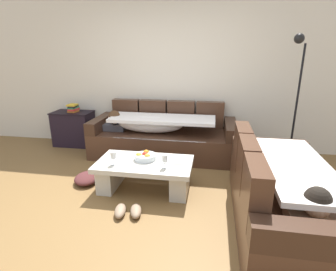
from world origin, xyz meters
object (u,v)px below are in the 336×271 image
object	(u,v)px
side_cabinet	(74,128)
open_magazine	(173,161)
floor_lamp	(295,93)
pair_of_shoes	(128,211)
couch_along_wall	(161,136)
coffee_table	(145,172)
wine_glass_near_right	(165,159)
crumpled_garment	(87,178)
fruit_bowl	(145,156)
wine_glass_near_left	(113,156)
couch_near_window	(282,195)
book_stack_on_cabinet	(73,108)

from	to	relation	value
side_cabinet	open_magazine	bearing A→B (deg)	-33.16
floor_lamp	pair_of_shoes	distance (m)	2.93
couch_along_wall	floor_lamp	bearing A→B (deg)	-0.69
coffee_table	wine_glass_near_right	xyz separation A→B (m)	(0.29, -0.14, 0.26)
open_magazine	crumpled_garment	distance (m)	1.23
wine_glass_near_right	fruit_bowl	bearing A→B (deg)	144.55
open_magazine	crumpled_garment	bearing A→B (deg)	179.23
open_magazine	pair_of_shoes	size ratio (longest dim) A/B	0.80
fruit_bowl	pair_of_shoes	world-z (taller)	fruit_bowl
couch_along_wall	crumpled_garment	bearing A→B (deg)	-124.18
coffee_table	wine_glass_near_left	distance (m)	0.46
coffee_table	fruit_bowl	xyz separation A→B (m)	(-0.01, 0.07, 0.18)
wine_glass_near_right	couch_along_wall	bearing A→B (deg)	102.74
coffee_table	open_magazine	xyz separation A→B (m)	(0.35, 0.08, 0.15)
couch_near_window	wine_glass_near_right	bearing A→B (deg)	73.92
couch_near_window	side_cabinet	distance (m)	3.83
open_magazine	crumpled_garment	world-z (taller)	open_magazine
pair_of_shoes	fruit_bowl	bearing A→B (deg)	87.34
couch_near_window	side_cabinet	bearing A→B (deg)	59.33
fruit_bowl	crumpled_garment	xyz separation A→B (m)	(-0.82, -0.04, -0.36)
fruit_bowl	pair_of_shoes	xyz separation A→B (m)	(-0.03, -0.67, -0.38)
book_stack_on_cabinet	crumpled_garment	bearing A→B (deg)	-57.87
couch_along_wall	floor_lamp	xyz separation A→B (m)	(2.04, -0.02, 0.79)
coffee_table	wine_glass_near_left	bearing A→B (deg)	-157.17
side_cabinet	book_stack_on_cabinet	xyz separation A→B (m)	(0.03, -0.00, 0.39)
pair_of_shoes	crumpled_garment	size ratio (longest dim) A/B	0.87
floor_lamp	pair_of_shoes	xyz separation A→B (m)	(-2.06, -1.80, -1.07)
coffee_table	crumpled_garment	world-z (taller)	coffee_table
couch_along_wall	fruit_bowl	distance (m)	1.16
fruit_bowl	crumpled_garment	world-z (taller)	fruit_bowl
book_stack_on_cabinet	wine_glass_near_right	bearing A→B (deg)	-38.40
side_cabinet	wine_glass_near_left	bearing A→B (deg)	-48.83
crumpled_garment	fruit_bowl	bearing A→B (deg)	2.51
wine_glass_near_left	wine_glass_near_right	xyz separation A→B (m)	(0.64, 0.01, 0.00)
coffee_table	couch_along_wall	bearing A→B (deg)	91.02
wine_glass_near_right	floor_lamp	xyz separation A→B (m)	(1.73, 1.34, 0.62)
floor_lamp	side_cabinet	bearing A→B (deg)	176.20
pair_of_shoes	wine_glass_near_left	bearing A→B (deg)	124.69
coffee_table	crumpled_garment	distance (m)	0.85
pair_of_shoes	crumpled_garment	xyz separation A→B (m)	(-0.79, 0.63, 0.01)
wine_glass_near_left	side_cabinet	bearing A→B (deg)	131.17
couch_near_window	open_magazine	xyz separation A→B (m)	(-1.19, 0.58, 0.05)
couch_near_window	book_stack_on_cabinet	size ratio (longest dim) A/B	8.72
coffee_table	book_stack_on_cabinet	world-z (taller)	book_stack_on_cabinet
couch_near_window	wine_glass_near_right	xyz separation A→B (m)	(-1.26, 0.36, 0.16)
coffee_table	book_stack_on_cabinet	bearing A→B (deg)	139.79
wine_glass_near_left	fruit_bowl	bearing A→B (deg)	33.12
pair_of_shoes	book_stack_on_cabinet	bearing A→B (deg)	129.35
fruit_bowl	wine_glass_near_right	bearing A→B (deg)	-35.45
side_cabinet	floor_lamp	world-z (taller)	floor_lamp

